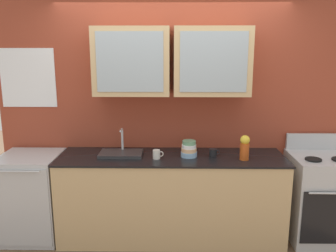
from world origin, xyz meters
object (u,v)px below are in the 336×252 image
(sink_faucet, at_px, (121,153))
(cup_near_sink, at_px, (157,154))
(stove_range, at_px, (318,197))
(bowl_stack, at_px, (189,149))
(cup_near_bowls, at_px, (213,153))
(vase, at_px, (245,147))
(dishwasher, at_px, (32,196))

(sink_faucet, xyz_separation_m, cup_near_sink, (0.38, -0.13, 0.02))
(stove_range, xyz_separation_m, bowl_stack, (-1.39, -0.01, 0.53))
(bowl_stack, height_order, cup_near_bowls, bowl_stack)
(bowl_stack, distance_m, cup_near_sink, 0.35)
(stove_range, bearing_deg, vase, -172.85)
(sink_faucet, distance_m, vase, 1.29)
(cup_near_bowls, height_order, dishwasher, cup_near_bowls)
(stove_range, height_order, dishwasher, stove_range)
(stove_range, bearing_deg, dishwasher, -179.92)
(sink_faucet, distance_m, cup_near_bowls, 0.97)
(cup_near_sink, distance_m, dishwasher, 1.45)
(vase, bearing_deg, cup_near_sink, 178.97)
(vase, xyz_separation_m, cup_near_sink, (-0.89, 0.02, -0.08))
(stove_range, bearing_deg, bowl_stack, -179.73)
(stove_range, xyz_separation_m, cup_near_sink, (-1.72, -0.09, 0.50))
(cup_near_sink, distance_m, cup_near_bowls, 0.59)
(stove_range, bearing_deg, cup_near_bowls, 179.66)
(bowl_stack, bearing_deg, vase, -9.95)
(sink_faucet, height_order, cup_near_sink, sink_faucet)
(stove_range, xyz_separation_m, cup_near_bowls, (-1.14, 0.01, 0.49))
(bowl_stack, height_order, dishwasher, bowl_stack)
(sink_faucet, height_order, bowl_stack, sink_faucet)
(vase, height_order, dishwasher, vase)
(bowl_stack, relative_size, cup_near_sink, 1.54)
(cup_near_sink, bearing_deg, dishwasher, 176.45)
(sink_faucet, bearing_deg, dishwasher, -177.47)
(vase, xyz_separation_m, cup_near_bowls, (-0.30, 0.11, -0.09))
(stove_range, height_order, cup_near_sink, stove_range)
(vase, bearing_deg, sink_faucet, 173.58)
(sink_faucet, relative_size, cup_near_sink, 4.05)
(bowl_stack, xyz_separation_m, vase, (0.56, -0.10, 0.05))
(sink_faucet, relative_size, cup_near_bowls, 3.98)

